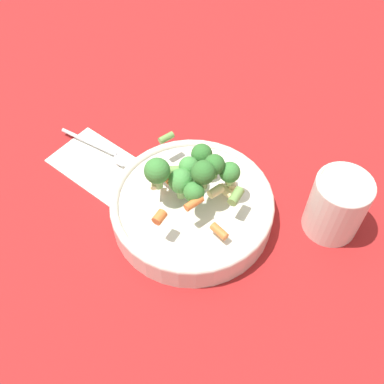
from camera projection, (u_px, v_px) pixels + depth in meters
ground_plane at (192, 216)px, 0.73m from camera, size 3.00×3.00×0.00m
bowl at (192, 206)px, 0.70m from camera, size 0.25×0.25×0.05m
pasta_salad at (194, 174)px, 0.65m from camera, size 0.16×0.18×0.08m
cup at (337, 205)px, 0.67m from camera, size 0.09×0.09×0.11m
napkin at (98, 164)px, 0.79m from camera, size 0.12×0.17×0.01m
spoon at (111, 152)px, 0.79m from camera, size 0.05×0.16×0.01m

